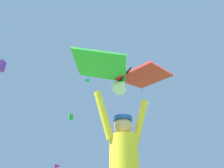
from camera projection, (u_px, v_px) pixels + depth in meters
held_stunt_kite at (123, 76)px, 2.54m from camera, size 1.56×1.02×0.38m
distant_kite_white_mid_left at (147, 104)px, 35.11m from camera, size 1.60×1.78×2.75m
distant_kite_purple_high_left at (141, 82)px, 25.40m from camera, size 1.52×1.43×2.43m
distant_kite_teal_mid_right at (87, 80)px, 28.62m from camera, size 0.98×0.96×0.32m
distant_kite_green_high_right at (71, 117)px, 37.73m from camera, size 1.05×1.42×1.60m
distant_kite_purple_low_right at (0, 66)px, 13.72m from camera, size 0.58×0.63×0.89m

